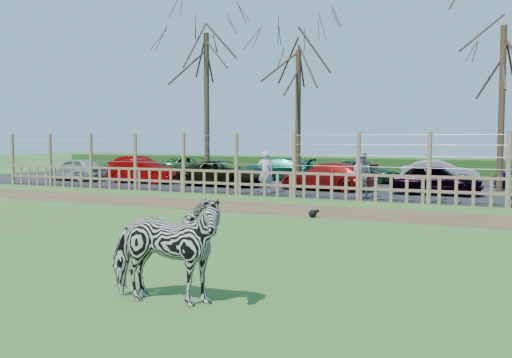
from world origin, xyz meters
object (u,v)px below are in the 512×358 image
at_px(car_4, 436,180).
at_px(visitor_a, 265,172).
at_px(car_3, 327,176).
at_px(car_8, 194,167).
at_px(zebra, 164,250).
at_px(crow, 313,213).
at_px(tree_left, 207,71).
at_px(car_0, 76,169).
at_px(tree_right, 503,68).
at_px(tree_mid, 298,85).
at_px(car_9, 276,169).
at_px(car_11, 440,173).
at_px(car_7, 138,166).
at_px(car_1, 143,171).
at_px(car_10, 361,171).
at_px(car_2, 222,173).
at_px(visitor_b, 361,175).

bearing_deg(car_4, visitor_a, 106.75).
distance_m(car_3, car_8, 10.83).
height_order(zebra, crow, zebra).
xyz_separation_m(tree_left, car_0, (-7.19, -1.55, -4.98)).
xyz_separation_m(tree_right, car_0, (-20.69, -3.05, -4.60)).
distance_m(tree_mid, car_4, 8.37).
height_order(zebra, car_4, zebra).
relative_size(car_9, car_11, 1.14).
xyz_separation_m(visitor_a, car_8, (-7.89, 7.28, -0.26)).
bearing_deg(tree_right, car_7, 174.95).
relative_size(car_1, car_9, 0.88).
height_order(car_1, car_9, same).
xyz_separation_m(visitor_a, crow, (4.12, -5.71, -0.78)).
relative_size(tree_right, car_0, 2.09).
height_order(visitor_a, car_11, visitor_a).
relative_size(car_3, car_10, 1.17).
distance_m(car_7, car_8, 3.81).
height_order(car_1, car_3, same).
height_order(car_0, car_2, same).
bearing_deg(car_3, visitor_b, 44.43).
bearing_deg(tree_mid, car_4, -19.49).
distance_m(tree_right, car_3, 8.65).
relative_size(tree_right, car_9, 1.78).
bearing_deg(visitor_a, car_3, -143.78).
distance_m(car_0, car_1, 4.28).
relative_size(car_1, car_2, 0.84).
bearing_deg(tree_right, car_9, 169.81).
height_order(car_1, car_2, same).
height_order(car_3, car_4, same).
height_order(tree_mid, tree_right, tree_right).
bearing_deg(car_11, car_8, 83.16).
height_order(tree_right, car_1, tree_right).
relative_size(visitor_a, car_4, 0.49).
xyz_separation_m(visitor_b, car_0, (-16.13, 2.31, -0.26)).
bearing_deg(car_11, tree_mid, 106.34).
relative_size(visitor_a, crow, 5.61).
distance_m(tree_left, car_0, 8.88).
xyz_separation_m(visitor_b, car_11, (1.80, 7.65, -0.26)).
distance_m(car_2, car_3, 5.14).
bearing_deg(tree_mid, visitor_a, -84.84).
height_order(visitor_b, car_3, visitor_b).
relative_size(visitor_a, car_8, 0.40).
bearing_deg(tree_right, crow, -112.22).
height_order(crow, car_2, car_2).
xyz_separation_m(car_3, car_10, (0.20, 4.95, 0.00)).
bearing_deg(car_10, car_3, -176.24).
distance_m(car_0, car_9, 10.71).
bearing_deg(car_8, car_1, 177.51).
bearing_deg(car_10, zebra, -165.64).
relative_size(car_7, car_9, 0.88).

